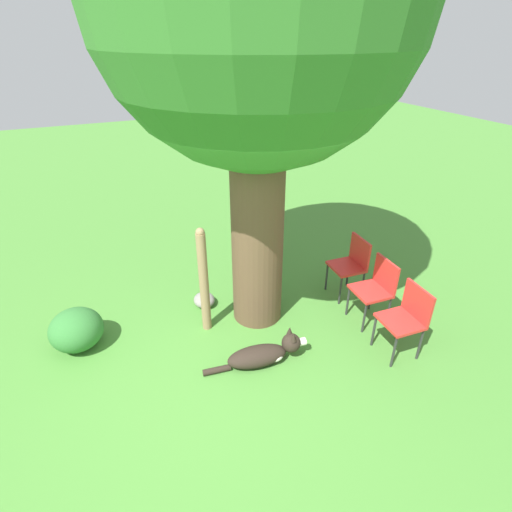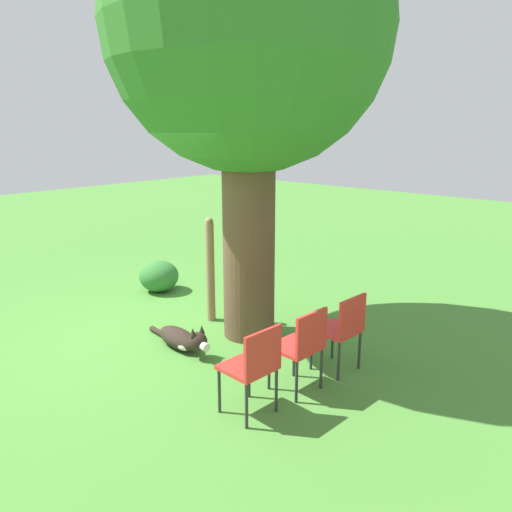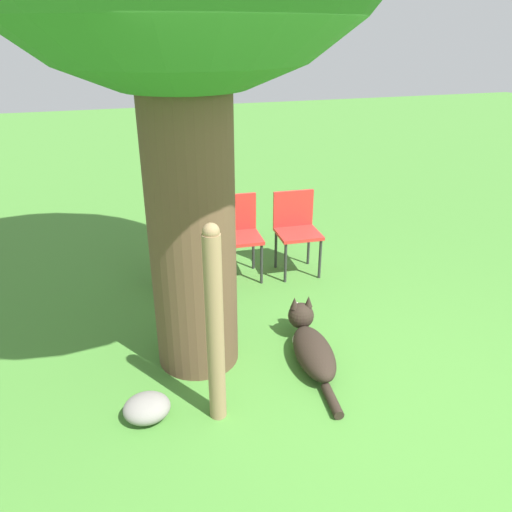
{
  "view_description": "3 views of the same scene",
  "coord_description": "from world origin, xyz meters",
  "px_view_note": "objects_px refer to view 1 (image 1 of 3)",
  "views": [
    {
      "loc": [
        -1.02,
        -3.12,
        3.35
      ],
      "look_at": [
        0.67,
        0.7,
        0.97
      ],
      "focal_mm": 28.0,
      "sensor_mm": 36.0,
      "label": 1
    },
    {
      "loc": [
        4.71,
        -3.53,
        2.58
      ],
      "look_at": [
        0.86,
        0.79,
        1.05
      ],
      "focal_mm": 35.0,
      "sensor_mm": 36.0,
      "label": 2
    },
    {
      "loc": [
        -2.6,
        1.35,
        2.44
      ],
      "look_at": [
        1.11,
        0.21,
        0.66
      ],
      "focal_mm": 35.0,
      "sensor_mm": 36.0,
      "label": 3
    }
  ],
  "objects_px": {
    "dog": "(265,354)",
    "fence_post": "(204,281)",
    "red_chair_1": "(376,286)",
    "red_chair_0": "(407,316)",
    "oak_tree": "(258,4)",
    "red_chair_2": "(352,262)"
  },
  "relations": [
    {
      "from": "fence_post",
      "to": "red_chair_1",
      "type": "relative_size",
      "value": 1.63
    },
    {
      "from": "dog",
      "to": "red_chair_2",
      "type": "xyz_separation_m",
      "value": [
        1.7,
        0.78,
        0.39
      ]
    },
    {
      "from": "oak_tree",
      "to": "red_chair_1",
      "type": "height_order",
      "value": "oak_tree"
    },
    {
      "from": "red_chair_1",
      "to": "red_chair_2",
      "type": "bearing_deg",
      "value": -92.99
    },
    {
      "from": "dog",
      "to": "red_chair_0",
      "type": "relative_size",
      "value": 1.4
    },
    {
      "from": "red_chair_0",
      "to": "red_chair_1",
      "type": "xyz_separation_m",
      "value": [
        0.07,
        0.62,
        0.0
      ]
    },
    {
      "from": "dog",
      "to": "red_chair_0",
      "type": "height_order",
      "value": "red_chair_0"
    },
    {
      "from": "dog",
      "to": "red_chair_1",
      "type": "distance_m",
      "value": 1.68
    },
    {
      "from": "fence_post",
      "to": "red_chair_1",
      "type": "distance_m",
      "value": 2.17
    },
    {
      "from": "dog",
      "to": "fence_post",
      "type": "height_order",
      "value": "fence_post"
    },
    {
      "from": "dog",
      "to": "fence_post",
      "type": "xyz_separation_m",
      "value": [
        -0.42,
        0.86,
        0.59
      ]
    },
    {
      "from": "fence_post",
      "to": "red_chair_1",
      "type": "bearing_deg",
      "value": -19.09
    },
    {
      "from": "red_chair_0",
      "to": "dog",
      "type": "bearing_deg",
      "value": -13.46
    },
    {
      "from": "fence_post",
      "to": "red_chair_2",
      "type": "relative_size",
      "value": 1.63
    },
    {
      "from": "fence_post",
      "to": "dog",
      "type": "bearing_deg",
      "value": -64.22
    },
    {
      "from": "fence_post",
      "to": "red_chair_0",
      "type": "bearing_deg",
      "value": -34.01
    },
    {
      "from": "oak_tree",
      "to": "dog",
      "type": "bearing_deg",
      "value": -108.57
    },
    {
      "from": "fence_post",
      "to": "red_chair_0",
      "type": "relative_size",
      "value": 1.63
    },
    {
      "from": "dog",
      "to": "fence_post",
      "type": "relative_size",
      "value": 0.86
    },
    {
      "from": "red_chair_1",
      "to": "fence_post",
      "type": "bearing_deg",
      "value": -15.77
    },
    {
      "from": "oak_tree",
      "to": "red_chair_0",
      "type": "relative_size",
      "value": 6.0
    },
    {
      "from": "oak_tree",
      "to": "fence_post",
      "type": "bearing_deg",
      "value": 179.55
    }
  ]
}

